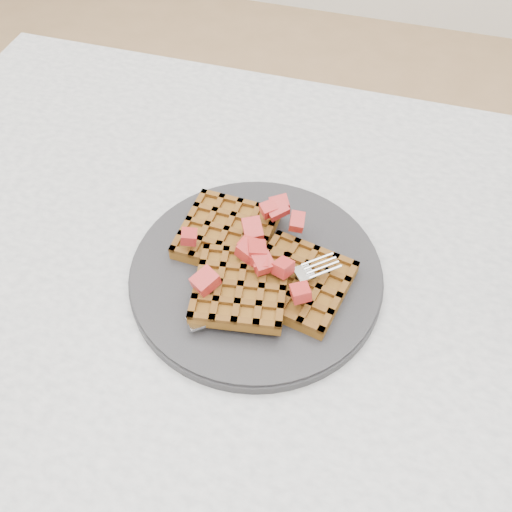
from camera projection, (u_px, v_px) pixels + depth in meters
The scene contains 6 objects.
ground at pixel (288, 502), 1.20m from camera, with size 4.00×4.00×0.00m, color tan.
table at pixel (311, 357), 0.71m from camera, with size 1.20×0.80×0.75m.
plate at pixel (256, 274), 0.63m from camera, with size 0.28×0.28×0.02m, color #242426.
waffles at pixel (255, 266), 0.62m from camera, with size 0.21×0.18×0.03m.
strawberry_pile at pixel (256, 248), 0.60m from camera, with size 0.15×0.15×0.02m, color maroon, non-canonical shape.
fork at pixel (276, 294), 0.60m from camera, with size 0.02×0.18×0.02m, color silver, non-canonical shape.
Camera 1 is at (0.03, -0.35, 1.27)m, focal length 40.00 mm.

